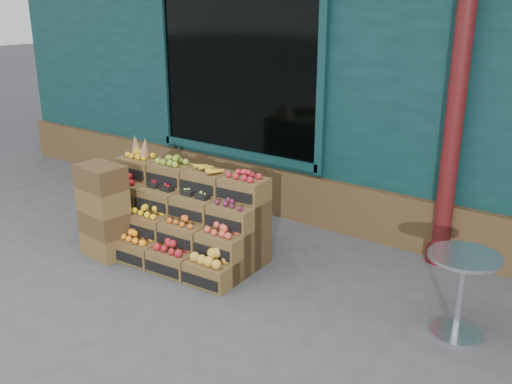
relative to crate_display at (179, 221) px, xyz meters
The scene contains 6 objects.
ground 1.31m from the crate_display, 26.37° to the right, with size 60.00×60.00×0.00m, color #444447.
shop_facade 5.11m from the crate_display, 76.02° to the left, with size 12.00×6.24×4.80m.
crate_display is the anchor object (origin of this frame).
spare_crates 0.79m from the crate_display, 140.02° to the right, with size 0.53×0.39×1.00m.
bistro_table 2.94m from the crate_display, ahead, with size 0.57×0.57×0.72m.
shopkeeper 2.57m from the crate_display, 108.56° to the left, with size 0.80×0.53×2.20m, color #1E6C2A.
Camera 1 is at (2.92, -3.48, 2.62)m, focal length 40.00 mm.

